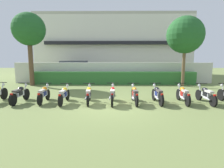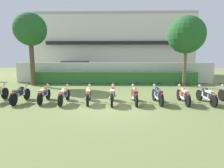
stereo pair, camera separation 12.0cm
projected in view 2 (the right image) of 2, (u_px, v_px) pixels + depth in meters
name	position (u px, v px, depth m)	size (l,w,h in m)	color
ground	(111.00, 106.00, 8.71)	(60.00, 60.00, 0.00)	olive
building	(115.00, 46.00, 23.67)	(18.03, 6.50, 7.21)	silver
compound_wall	(114.00, 73.00, 16.30)	(17.13, 0.30, 1.79)	silver
hedge_row	(114.00, 78.00, 15.66)	(13.70, 0.70, 1.05)	#337033
parked_car	(77.00, 70.00, 18.79)	(4.69, 2.52, 1.89)	#9EA3A8
tree_near_inspector	(30.00, 30.00, 14.48)	(2.53, 2.53, 5.67)	brown
tree_far_side	(186.00, 35.00, 14.07)	(2.80, 2.80, 5.34)	brown
motorcycle_in_row_1	(20.00, 94.00, 9.41)	(0.60, 1.89, 0.96)	black
motorcycle_in_row_2	(44.00, 94.00, 9.47)	(0.60, 1.77, 0.94)	black
motorcycle_in_row_3	(64.00, 94.00, 9.27)	(0.60, 1.87, 0.94)	black
motorcycle_in_row_4	(89.00, 94.00, 9.30)	(0.60, 1.81, 0.95)	black
motorcycle_in_row_5	(112.00, 94.00, 9.20)	(0.60, 1.93, 0.97)	black
motorcycle_in_row_6	(135.00, 94.00, 9.23)	(0.60, 1.91, 0.95)	black
motorcycle_in_row_7	(158.00, 94.00, 9.22)	(0.60, 1.83, 0.96)	black
motorcycle_in_row_8	(183.00, 94.00, 9.24)	(0.60, 1.93, 0.95)	black
motorcycle_in_row_9	(206.00, 95.00, 9.17)	(0.60, 1.89, 0.94)	black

